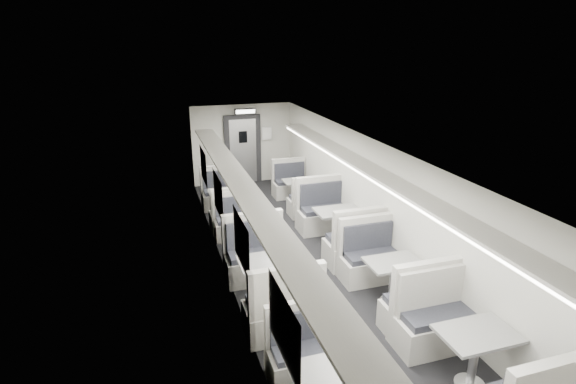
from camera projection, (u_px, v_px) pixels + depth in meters
room at (311, 216)px, 8.15m from camera, size 3.24×12.24×2.64m
booth_left_a at (227, 204)px, 11.10m from camera, size 1.01×2.06×1.10m
booth_left_b at (242, 235)px, 9.41m from camera, size 0.96×1.94×1.04m
booth_left_c at (268, 281)px, 7.52m from camera, size 1.15×2.33×1.24m
booth_right_a at (299, 192)px, 11.96m from camera, size 0.98×1.99×1.06m
booth_right_b at (338, 227)px, 9.61m from camera, size 1.16×2.35×1.26m
booth_right_c at (392, 281)px, 7.54m from camera, size 1.10×2.22×1.19m
booth_right_d at (474, 359)px, 5.70m from camera, size 1.16×2.35×1.26m
passenger at (236, 191)px, 10.91m from camera, size 0.57×0.41×1.47m
window_a at (204, 166)px, 10.75m from camera, size 0.02×1.18×0.84m
window_b at (218, 196)px, 8.76m from camera, size 0.02×1.18×0.84m
window_c at (241, 242)px, 6.78m from camera, size 0.02×1.18×0.84m
window_d at (284, 327)px, 4.80m from camera, size 0.02×1.18×0.84m
luggage_rack_left at (246, 191)px, 7.29m from camera, size 0.46×10.40×0.09m
luggage_rack_right at (383, 177)px, 8.00m from camera, size 0.46×10.40×0.09m
vestibule_door at (243, 150)px, 13.55m from camera, size 1.10×0.13×2.10m
exit_sign at (245, 111)px, 12.70m from camera, size 0.62×0.12×0.16m
wall_notice at (267, 134)px, 13.60m from camera, size 0.32×0.02×0.40m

